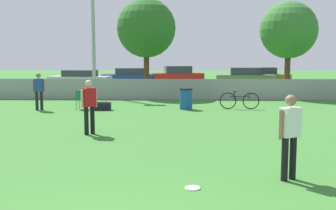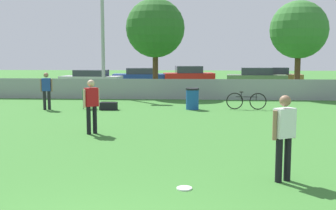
# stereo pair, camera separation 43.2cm
# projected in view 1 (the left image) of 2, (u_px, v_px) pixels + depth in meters

# --- Properties ---
(fence_backline) EXTENTS (26.21, 0.07, 1.21)m
(fence_backline) POSITION_uv_depth(u_px,v_px,m) (164.00, 89.00, 22.50)
(fence_backline) COLOR gray
(fence_backline) RESTS_ON ground_plane
(light_pole) EXTENTS (0.90, 0.36, 7.83)m
(light_pole) POSITION_uv_depth(u_px,v_px,m) (93.00, 14.00, 23.93)
(light_pole) COLOR #9E9EA3
(light_pole) RESTS_ON ground_plane
(tree_near_pole) EXTENTS (3.39, 3.39, 5.61)m
(tree_near_pole) POSITION_uv_depth(u_px,v_px,m) (146.00, 28.00, 24.17)
(tree_near_pole) COLOR #4C331E
(tree_near_pole) RESTS_ON ground_plane
(tree_far_right) EXTENTS (3.19, 3.19, 5.36)m
(tree_far_right) POSITION_uv_depth(u_px,v_px,m) (289.00, 30.00, 23.51)
(tree_far_right) COLOR #4C331E
(tree_far_right) RESTS_ON ground_plane
(player_thrower_red) EXTENTS (0.43, 0.42, 1.64)m
(player_thrower_red) POSITION_uv_depth(u_px,v_px,m) (89.00, 103.00, 12.56)
(player_thrower_red) COLOR black
(player_thrower_red) RESTS_ON ground_plane
(player_receiver_white) EXTENTS (0.48, 0.38, 1.64)m
(player_receiver_white) POSITION_uv_depth(u_px,v_px,m) (290.00, 131.00, 7.95)
(player_receiver_white) COLOR black
(player_receiver_white) RESTS_ON ground_plane
(spectator_in_blue) EXTENTS (0.51, 0.28, 1.62)m
(spectator_in_blue) POSITION_uv_depth(u_px,v_px,m) (39.00, 89.00, 18.05)
(spectator_in_blue) COLOR black
(spectator_in_blue) RESTS_ON ground_plane
(frisbee_disc) EXTENTS (0.28, 0.28, 0.03)m
(frisbee_disc) POSITION_uv_depth(u_px,v_px,m) (193.00, 188.00, 7.53)
(frisbee_disc) COLOR white
(frisbee_disc) RESTS_ON ground_plane
(folding_chair_sideline) EXTENTS (0.47, 0.47, 0.84)m
(folding_chair_sideline) POSITION_uv_depth(u_px,v_px,m) (81.00, 98.00, 18.37)
(folding_chair_sideline) COLOR #333338
(folding_chair_sideline) RESTS_ON ground_plane
(bicycle_sideline) EXTENTS (1.73, 0.44, 0.78)m
(bicycle_sideline) POSITION_uv_depth(u_px,v_px,m) (239.00, 101.00, 18.51)
(bicycle_sideline) COLOR black
(bicycle_sideline) RESTS_ON ground_plane
(trash_bin) EXTENTS (0.58, 0.58, 0.94)m
(trash_bin) POSITION_uv_depth(u_px,v_px,m) (186.00, 99.00, 18.44)
(trash_bin) COLOR #194C99
(trash_bin) RESTS_ON ground_plane
(gear_bag_sideline) EXTENTS (0.74, 0.41, 0.36)m
(gear_bag_sideline) POSITION_uv_depth(u_px,v_px,m) (102.00, 106.00, 18.19)
(gear_bag_sideline) COLOR black
(gear_bag_sideline) RESTS_ON ground_plane
(parked_car_silver) EXTENTS (4.62, 2.17, 1.26)m
(parked_car_silver) POSITION_uv_depth(u_px,v_px,m) (80.00, 79.00, 31.10)
(parked_car_silver) COLOR black
(parked_car_silver) RESTS_ON ground_plane
(parked_car_blue) EXTENTS (4.72, 2.14, 1.33)m
(parked_car_blue) POSITION_uv_depth(u_px,v_px,m) (131.00, 76.00, 33.71)
(parked_car_blue) COLOR black
(parked_car_blue) RESTS_ON ground_plane
(parked_car_red) EXTENTS (4.21, 2.32, 1.49)m
(parked_car_red) POSITION_uv_depth(u_px,v_px,m) (178.00, 76.00, 33.79)
(parked_car_red) COLOR black
(parked_car_red) RESTS_ON ground_plane
(parked_car_olive) EXTENTS (4.40, 2.12, 1.45)m
(parked_car_olive) POSITION_uv_depth(u_px,v_px,m) (245.00, 78.00, 31.07)
(parked_car_olive) COLOR black
(parked_car_olive) RESTS_ON ground_plane
(parked_car_tan) EXTENTS (4.66, 2.18, 1.41)m
(parked_car_tan) POSITION_uv_depth(u_px,v_px,m) (260.00, 76.00, 32.99)
(parked_car_tan) COLOR black
(parked_car_tan) RESTS_ON ground_plane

